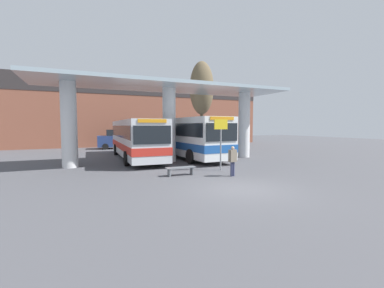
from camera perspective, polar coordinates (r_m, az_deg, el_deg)
ground_plane at (r=11.32m, az=10.86°, el=-9.79°), size 100.00×100.00×0.00m
townhouse_backdrop at (r=35.27m, az=-13.87°, el=7.95°), size 40.00×0.58×8.88m
station_canopy at (r=19.48m, az=-5.13°, el=9.28°), size 18.60×5.29×5.75m
transit_bus_left_bay at (r=21.71m, az=-12.49°, el=1.46°), size 3.09×12.39×3.14m
transit_bus_center_bay at (r=21.78m, az=-1.16°, el=1.84°), size 3.12×11.13×3.33m
waiting_bench_near_pillar at (r=14.02m, az=-2.54°, el=-5.62°), size 1.65×0.44×0.46m
info_sign_platform at (r=15.56m, az=6.42°, el=2.18°), size 0.90×0.09×3.09m
pedestrian_waiting at (r=13.87m, az=9.01°, el=-3.10°), size 0.60×0.29×1.61m
poplar_tree_behind_left at (r=30.00m, az=2.17°, el=12.20°), size 2.75×2.75×10.04m
parked_car_street at (r=31.77m, az=-16.24°, el=0.98°), size 4.64×2.35×2.26m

